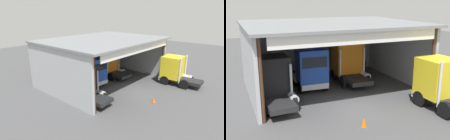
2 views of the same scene
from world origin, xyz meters
TOP-DOWN VIEW (x-y plane):
  - ground_plane at (0.00, 0.00)m, footprint 80.00×80.00m
  - workshop_shed at (0.00, 6.15)m, footprint 14.05×11.08m
  - truck_black_left_bay at (-5.35, 2.82)m, footprint 2.70×4.68m
  - truck_blue_center_right_bay at (-1.86, 5.14)m, footprint 2.56×4.83m
  - truck_orange_right_bay at (2.08, 6.14)m, footprint 2.74×5.19m
  - truck_yellow_yard_outside at (5.31, -2.09)m, footprint 2.66×5.00m
  - oil_drum at (4.27, 9.60)m, footprint 0.58×0.58m
  - tool_cart at (5.07, 9.31)m, footprint 0.90×0.60m
  - traffic_cone at (-1.00, -2.71)m, footprint 0.36×0.36m

SIDE VIEW (x-z plane):
  - ground_plane at x=0.00m, z-range 0.00..0.00m
  - traffic_cone at x=-1.00m, z-range 0.00..0.56m
  - oil_drum at x=4.27m, z-range 0.00..0.94m
  - tool_cart at x=5.07m, z-range 0.00..1.00m
  - truck_yellow_yard_outside at x=5.31m, z-range 0.01..3.63m
  - truck_blue_center_right_bay at x=-1.86m, z-range 0.05..3.60m
  - truck_black_left_bay at x=-5.35m, z-range 0.07..3.63m
  - truck_orange_right_bay at x=2.08m, z-range 0.08..3.86m
  - workshop_shed at x=0.00m, z-range 1.06..6.65m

